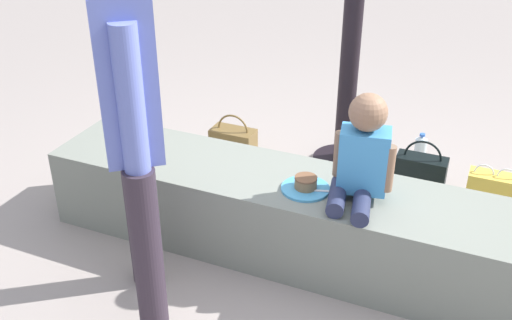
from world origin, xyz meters
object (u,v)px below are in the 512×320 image
(adult_standing, at_px, (128,98))
(handbag_black_leather, at_px, (420,176))
(child_seated, at_px, (362,155))
(gift_bag, at_px, (489,203))
(handbag_brown_canvas, at_px, (233,143))
(water_bottle_near_gift, at_px, (421,148))
(cake_plate, at_px, (306,186))

(adult_standing, height_order, handbag_black_leather, adult_standing)
(child_seated, xyz_separation_m, gift_bag, (0.54, 0.58, -0.45))
(child_seated, relative_size, handbag_brown_canvas, 1.63)
(gift_bag, height_order, handbag_black_leather, gift_bag)
(child_seated, xyz_separation_m, water_bottle_near_gift, (0.10, 1.22, -0.54))
(adult_standing, height_order, gift_bag, adult_standing)
(child_seated, distance_m, gift_bag, 0.91)
(cake_plate, relative_size, gift_bag, 0.59)
(adult_standing, bearing_deg, child_seated, 37.68)
(adult_standing, xyz_separation_m, water_bottle_near_gift, (0.84, 1.80, -0.90))
(cake_plate, bearing_deg, handbag_brown_canvas, 132.57)
(adult_standing, relative_size, cake_plate, 7.22)
(handbag_black_leather, bearing_deg, adult_standing, -123.94)
(cake_plate, height_order, gift_bag, cake_plate)
(gift_bag, bearing_deg, handbag_black_leather, 152.22)
(gift_bag, bearing_deg, child_seated, -133.06)
(water_bottle_near_gift, distance_m, handbag_black_leather, 0.45)
(handbag_brown_canvas, bearing_deg, child_seated, -38.72)
(cake_plate, relative_size, handbag_brown_canvas, 0.76)
(adult_standing, bearing_deg, gift_bag, 41.93)
(water_bottle_near_gift, bearing_deg, child_seated, -94.81)
(adult_standing, distance_m, gift_bag, 1.91)
(child_seated, xyz_separation_m, handbag_black_leather, (0.17, 0.78, -0.49))
(child_seated, bearing_deg, adult_standing, -142.32)
(handbag_black_leather, bearing_deg, handbag_brown_canvas, 179.64)
(child_seated, bearing_deg, handbag_brown_canvas, 141.28)
(child_seated, relative_size, water_bottle_near_gift, 2.68)
(cake_plate, distance_m, water_bottle_near_gift, 1.34)
(adult_standing, bearing_deg, water_bottle_near_gift, 64.83)
(adult_standing, bearing_deg, handbag_black_leather, 56.06)
(cake_plate, height_order, handbag_brown_canvas, cake_plate)
(handbag_black_leather, bearing_deg, child_seated, -102.21)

